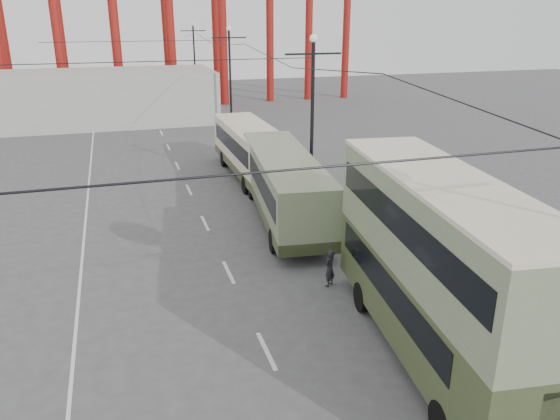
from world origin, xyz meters
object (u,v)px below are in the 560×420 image
object	(u,v)px
double_decker_bus	(438,261)
pedestrian	(330,268)
single_decker_cream	(251,149)
single_decker_green	(284,184)

from	to	relation	value
double_decker_bus	pedestrian	world-z (taller)	double_decker_bus
single_decker_cream	pedestrian	distance (m)	16.20
single_decker_cream	pedestrian	xyz separation A→B (m)	(-0.81, -16.14, -1.14)
double_decker_bus	single_decker_cream	bearing A→B (deg)	98.17
single_decker_cream	single_decker_green	bearing A→B (deg)	-92.35
single_decker_cream	pedestrian	size ratio (longest dim) A/B	7.05
pedestrian	single_decker_cream	bearing A→B (deg)	-132.16
double_decker_bus	single_decker_green	bearing A→B (deg)	100.21
double_decker_bus	pedestrian	bearing A→B (deg)	110.34
single_decker_green	single_decker_cream	xyz separation A→B (m)	(0.29, 8.39, -0.05)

